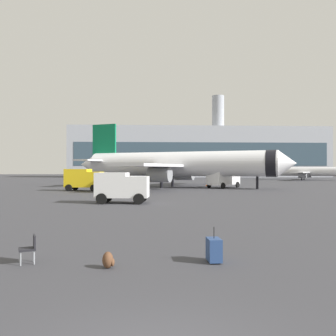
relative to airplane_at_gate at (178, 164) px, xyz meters
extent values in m
cylinder|color=white|center=(0.21, -0.10, 0.04)|extent=(28.90, 15.82, 3.80)
cone|color=white|center=(14.98, -6.77, 0.04)|extent=(3.67, 4.28, 3.61)
cone|color=white|center=(-14.91, 6.74, 0.04)|extent=(4.32, 4.43, 3.42)
cylinder|color=black|center=(12.97, -5.86, 0.04)|extent=(2.87, 4.11, 3.88)
cube|color=white|center=(2.60, 7.61, -0.26)|extent=(10.96, 16.56, 0.36)
cube|color=white|center=(-3.99, -6.97, -0.26)|extent=(10.96, 16.56, 0.36)
cylinder|color=gray|center=(1.57, 5.33, -1.56)|extent=(3.82, 3.32, 2.20)
cylinder|color=gray|center=(-2.96, -4.70, -1.56)|extent=(3.82, 3.32, 2.20)
cube|color=#0C7247|center=(-12.09, 5.46, 3.64)|extent=(4.16, 2.14, 6.40)
cube|color=white|center=(-11.23, 8.59, 0.64)|extent=(4.84, 6.54, 0.24)
cube|color=white|center=(-13.86, 2.75, 0.64)|extent=(4.84, 6.54, 0.24)
cylinder|color=black|center=(11.15, -5.04, -2.76)|extent=(0.36, 0.36, 1.80)
cylinder|color=black|center=(-0.62, 2.91, -2.76)|extent=(0.44, 0.44, 1.80)
cylinder|color=black|center=(-2.60, -1.46, -2.76)|extent=(0.44, 0.44, 1.80)
cylinder|color=white|center=(36.90, 35.69, -1.41)|extent=(16.18, 12.41, 2.31)
cone|color=white|center=(28.68, 41.51, -1.41)|extent=(2.78, 2.82, 2.07)
cube|color=white|center=(39.21, 40.00, -1.59)|extent=(7.99, 9.60, 0.22)
cube|color=white|center=(33.60, 32.08, -1.59)|extent=(7.99, 9.60, 0.22)
cylinder|color=gray|center=(38.34, 38.76, -2.38)|extent=(2.36, 2.21, 1.33)
cylinder|color=gray|center=(34.48, 33.32, -2.38)|extent=(2.36, 2.21, 1.33)
cube|color=orange|center=(30.22, 40.42, 0.77)|extent=(2.30, 1.72, 3.88)
cube|color=white|center=(31.09, 42.18, -1.05)|extent=(3.39, 3.88, 0.15)
cube|color=white|center=(28.85, 39.02, -1.05)|extent=(3.39, 3.88, 0.15)
cylinder|color=black|center=(36.75, 37.58, -3.11)|extent=(0.27, 0.27, 1.09)
cylinder|color=black|center=(35.07, 35.20, -3.11)|extent=(0.27, 0.27, 1.09)
cube|color=yellow|center=(-11.56, -8.31, -2.14)|extent=(2.03, 2.46, 2.04)
cube|color=#1E232D|center=(-10.86, -8.43, -1.66)|extent=(0.42, 1.96, 0.84)
cube|color=yellow|center=(-13.93, -7.90, -1.96)|extent=(3.45, 2.70, 2.40)
cylinder|color=black|center=(-11.25, -7.20, -3.21)|extent=(0.92, 0.37, 0.90)
cylinder|color=black|center=(-11.64, -9.47, -3.21)|extent=(0.92, 0.37, 0.90)
cylinder|color=black|center=(-14.56, -6.62, -3.21)|extent=(0.92, 0.37, 0.90)
cylinder|color=black|center=(-14.95, -8.89, -3.21)|extent=(0.92, 0.37, 0.90)
cube|color=white|center=(8.51, 0.30, -2.01)|extent=(2.89, 2.88, 2.29)
cube|color=#1E232D|center=(9.01, 0.81, -1.47)|extent=(1.60, 1.57, 0.95)
cube|color=white|center=(6.41, -1.84, -1.81)|extent=(4.73, 4.77, 2.70)
cylinder|color=black|center=(7.57, 1.13, -3.21)|extent=(0.79, 0.80, 0.90)
cylinder|color=black|center=(9.36, -0.61, -3.21)|extent=(0.79, 0.80, 0.90)
cylinder|color=black|center=(4.64, -1.87, -3.21)|extent=(0.79, 0.80, 0.90)
cylinder|color=black|center=(6.43, -3.62, -3.21)|extent=(0.79, 0.80, 0.90)
cube|color=white|center=(-5.47, -25.97, -2.27)|extent=(1.98, 2.19, 1.78)
cube|color=#1E232D|center=(-4.73, -26.06, -1.85)|extent=(0.29, 1.80, 0.74)
cube|color=white|center=(-7.66, -25.72, -2.11)|extent=(2.85, 2.29, 2.10)
cylinder|color=black|center=(-5.13, -24.96, -3.21)|extent=(0.92, 0.32, 0.90)
cylinder|color=black|center=(-5.37, -27.04, -3.21)|extent=(0.92, 0.32, 0.90)
cylinder|color=black|center=(-8.19, -24.60, -3.21)|extent=(0.92, 0.32, 0.90)
cylinder|color=black|center=(-8.43, -26.69, -3.21)|extent=(0.92, 0.32, 0.90)
cube|color=#F2590C|center=(5.52, 5.70, -3.64)|extent=(0.44, 0.44, 0.04)
cone|color=#F2590C|center=(5.52, 5.70, -3.31)|extent=(0.36, 0.36, 0.61)
cylinder|color=white|center=(5.52, 5.70, -3.28)|extent=(0.23, 0.23, 0.10)
cube|color=#F2590C|center=(-7.79, 5.39, -3.64)|extent=(0.44, 0.44, 0.04)
cone|color=#F2590C|center=(-7.79, 5.39, -3.33)|extent=(0.36, 0.36, 0.57)
cylinder|color=white|center=(-7.79, 5.39, -3.30)|extent=(0.23, 0.23, 0.10)
cube|color=navy|center=(-2.53, -45.54, -3.27)|extent=(0.43, 0.66, 0.70)
cylinder|color=black|center=(-2.53, -45.54, -2.74)|extent=(0.02, 0.02, 0.36)
cylinder|color=black|center=(-2.54, -45.31, -3.62)|extent=(0.08, 0.03, 0.08)
cylinder|color=black|center=(-2.52, -45.76, -3.62)|extent=(0.08, 0.03, 0.08)
ellipsoid|color=brown|center=(-5.76, -46.04, -3.42)|extent=(0.32, 0.40, 0.48)
ellipsoid|color=brown|center=(-5.62, -46.04, -3.49)|extent=(0.12, 0.28, 0.24)
cube|color=black|center=(-8.29, -45.39, -3.22)|extent=(0.62, 0.62, 0.06)
cube|color=black|center=(-8.09, -45.31, -3.00)|extent=(0.22, 0.47, 0.40)
cylinder|color=#999EA5|center=(-8.40, -45.64, -3.44)|extent=(0.04, 0.04, 0.44)
cylinder|color=#999EA5|center=(-8.53, -45.28, -3.44)|extent=(0.04, 0.04, 0.44)
cylinder|color=#999EA5|center=(-8.04, -45.50, -3.44)|extent=(0.04, 0.04, 0.44)
cylinder|color=#999EA5|center=(-8.18, -45.14, -3.44)|extent=(0.04, 0.04, 0.44)
cube|color=#9EA3AD|center=(14.00, 75.89, 5.31)|extent=(92.48, 17.05, 17.94)
cube|color=#334756|center=(14.00, 67.32, 4.42)|extent=(87.85, 0.10, 8.07)
cylinder|color=#9EA3AD|center=(21.08, 75.89, 20.28)|extent=(4.40, 4.40, 12.00)
camera|label=1|loc=(-4.57, -56.74, -0.76)|focal=38.84mm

